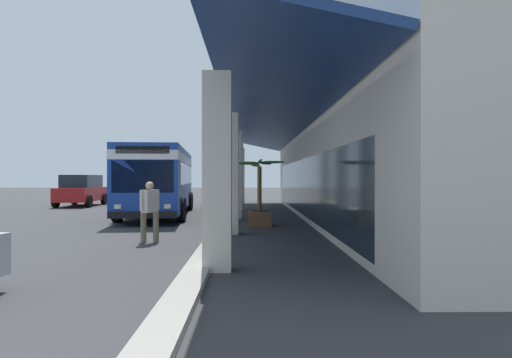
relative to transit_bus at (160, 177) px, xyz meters
The scene contains 7 objects.
ground 8.47m from the transit_bus, 93.02° to the left, with size 120.00×120.00×0.00m, color #38383A.
curb_strip 4.31m from the transit_bus, 58.65° to the left, with size 34.52×0.50×0.12m, color #9E998E.
plaza_building 13.28m from the transit_bus, 81.07° to the left, with size 29.07×16.15×7.59m.
transit_bus is the anchor object (origin of this frame).
parked_suv_red 9.58m from the transit_bus, 138.48° to the right, with size 4.85×2.30×1.97m.
pedestrian 9.76m from the transit_bus, ahead, with size 0.57×0.50×1.69m.
potted_palm 7.13m from the transit_bus, 42.23° to the left, with size 1.63×1.83×2.51m.
Camera 1 is at (23.11, 4.10, 1.81)m, focal length 32.87 mm.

